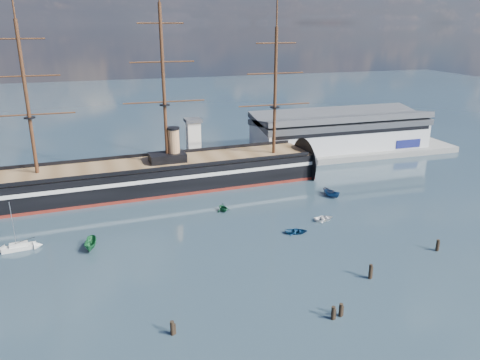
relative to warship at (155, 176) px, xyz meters
name	(u,v)px	position (x,y,z in m)	size (l,w,h in m)	color
ground	(211,210)	(11.04, -20.00, -4.04)	(600.00, 600.00, 0.00)	#2A3A45
quay	(214,167)	(21.04, 16.00, -4.04)	(180.00, 18.00, 2.00)	slate
warehouse	(340,131)	(69.04, 20.00, 3.95)	(63.00, 21.00, 11.60)	#B7BABC
quay_tower	(194,142)	(14.04, 13.00, 5.72)	(5.00, 5.00, 15.00)	silver
warship	(155,176)	(0.00, 0.00, 0.00)	(113.31, 21.17, 53.94)	black
sailboat	(19,247)	(-32.25, -29.14, -3.36)	(6.89, 2.83, 10.70)	silver
motorboat_a	(91,249)	(-17.92, -33.49, -4.04)	(6.78, 2.48, 2.71)	#1B6434
motorboat_b	(296,233)	(26.12, -39.11, -4.04)	(3.06, 1.22, 1.43)	navy
motorboat_c	(329,194)	(44.90, -18.57, -4.04)	(4.90, 1.80, 1.96)	slate
motorboat_d	(223,211)	(13.89, -21.60, -4.04)	(6.20, 2.69, 2.27)	#12512D
motorboat_e	(324,220)	(35.45, -34.34, -4.04)	(3.05, 1.22, 1.42)	white
motorboat_f	(332,197)	(44.67, -20.90, -4.04)	(5.80, 2.13, 2.32)	navy
piling_near_left	(173,335)	(-6.47, -66.57, -4.04)	(0.64, 0.64, 3.04)	black
piling_near_mid	(340,316)	(20.13, -69.98, -4.04)	(0.64, 0.64, 3.00)	black
piling_near_right	(370,279)	(31.07, -61.18, -4.04)	(0.64, 0.64, 3.61)	black
piling_far_right	(437,251)	(50.46, -55.62, -4.04)	(0.64, 0.64, 3.21)	black
piling_extra	(333,319)	(18.56, -70.35, -4.04)	(0.64, 0.64, 3.01)	black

